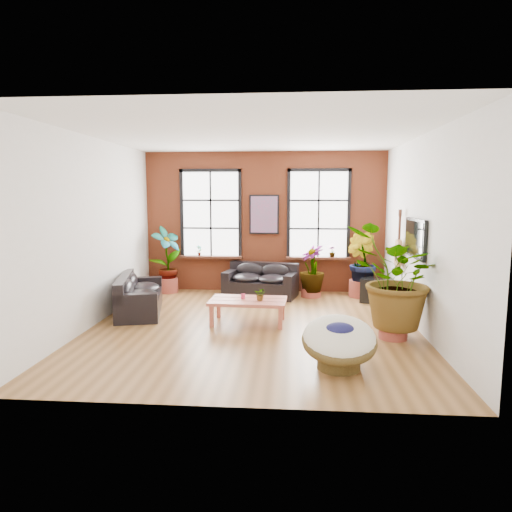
{
  "coord_description": "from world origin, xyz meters",
  "views": [
    {
      "loc": [
        0.69,
        -8.2,
        2.44
      ],
      "look_at": [
        0.0,
        0.6,
        1.25
      ],
      "focal_mm": 32.0,
      "sensor_mm": 36.0,
      "label": 1
    }
  ],
  "objects_px": {
    "sofa_back": "(261,281)",
    "papasan_chair": "(339,341)",
    "sofa_left": "(137,296)",
    "coffee_table": "(248,302)"
  },
  "relations": [
    {
      "from": "sofa_back",
      "to": "coffee_table",
      "type": "xyz_separation_m",
      "value": [
        -0.08,
        -2.4,
        0.05
      ]
    },
    {
      "from": "papasan_chair",
      "to": "coffee_table",
      "type": "bearing_deg",
      "value": 125.15
    },
    {
      "from": "sofa_back",
      "to": "sofa_left",
      "type": "distance_m",
      "value": 3.03
    },
    {
      "from": "sofa_back",
      "to": "papasan_chair",
      "type": "distance_m",
      "value": 4.79
    },
    {
      "from": "sofa_back",
      "to": "papasan_chair",
      "type": "bearing_deg",
      "value": -60.17
    },
    {
      "from": "sofa_back",
      "to": "coffee_table",
      "type": "relative_size",
      "value": 1.26
    },
    {
      "from": "coffee_table",
      "to": "papasan_chair",
      "type": "xyz_separation_m",
      "value": [
        1.5,
        -2.18,
        -0.0
      ]
    },
    {
      "from": "sofa_back",
      "to": "sofa_left",
      "type": "bearing_deg",
      "value": -131.58
    },
    {
      "from": "sofa_back",
      "to": "papasan_chair",
      "type": "xyz_separation_m",
      "value": [
        1.41,
        -4.58,
        0.05
      ]
    },
    {
      "from": "sofa_back",
      "to": "coffee_table",
      "type": "bearing_deg",
      "value": -79.34
    }
  ]
}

